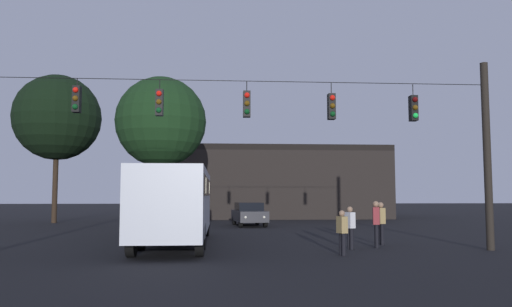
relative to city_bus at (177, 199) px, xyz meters
name	(u,v)px	position (x,y,z in m)	size (l,w,h in m)	color
ground_plane	(235,228)	(2.68, 9.54, -1.87)	(168.00, 168.00, 0.00)	black
overhead_signal_span	(246,137)	(2.71, -3.03, 2.24)	(18.38, 0.44, 7.02)	black
city_bus	(177,199)	(0.00, 0.00, 0.00)	(2.57, 11.01, 3.00)	#B7BCC6
car_near_right	(249,214)	(3.67, 11.84, -1.07)	(2.25, 4.47, 1.52)	#2D2D33
pedestrian_crossing_left	(381,221)	(8.33, -0.85, -0.88)	(0.29, 0.39, 1.73)	black
pedestrian_crossing_center	(376,221)	(7.81, -1.88, -0.84)	(0.32, 0.41, 1.79)	black
pedestrian_crossing_right	(342,230)	(5.89, -4.24, -1.02)	(0.34, 0.41, 1.51)	black
pedestrian_near_bus	(350,225)	(6.64, -2.42, -0.97)	(0.36, 0.42, 1.59)	black
corner_building	(276,183)	(7.01, 25.58, 1.23)	(18.53, 12.08, 6.19)	black
tree_left_silhouette	(161,122)	(-1.79, 9.01, 4.51)	(5.40, 5.40, 9.09)	#2D2116
tree_behind_building	(57,118)	(-10.17, 16.20, 5.80)	(6.26, 6.26, 10.81)	#2D2116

